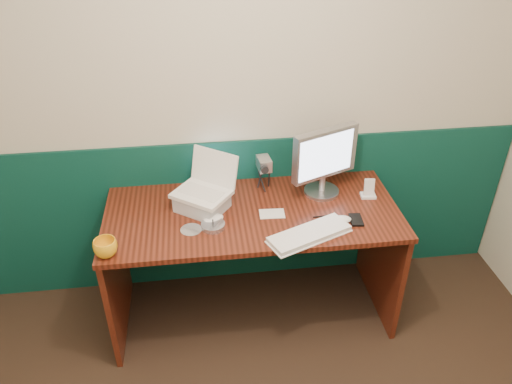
{
  "coord_description": "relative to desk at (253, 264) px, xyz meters",
  "views": [
    {
      "loc": [
        -0.2,
        -0.84,
        2.29
      ],
      "look_at": [
        0.07,
        1.23,
        0.97
      ],
      "focal_mm": 35.0,
      "sensor_mm": 36.0,
      "label": 1
    }
  ],
  "objects": [
    {
      "name": "mouse_right",
      "position": [
        0.45,
        -0.16,
        0.39
      ],
      "size": [
        0.11,
        0.07,
        0.03
      ],
      "primitive_type": "ellipsoid",
      "rotation": [
        0.0,
        0.0,
        -0.08
      ],
      "color": "white",
      "rests_on": "desk"
    },
    {
      "name": "laptop_riser",
      "position": [
        -0.27,
        0.06,
        0.42
      ],
      "size": [
        0.32,
        0.31,
        0.08
      ],
      "primitive_type": "cube",
      "rotation": [
        0.0,
        0.0,
        -0.64
      ],
      "color": "#B8BDC3",
      "rests_on": "desk"
    },
    {
      "name": "mouse_left",
      "position": [
        -0.22,
        -0.07,
        0.39
      ],
      "size": [
        0.13,
        0.11,
        0.04
      ],
      "primitive_type": "ellipsoid",
      "rotation": [
        0.0,
        0.0,
        0.4
      ],
      "color": "white",
      "rests_on": "desk"
    },
    {
      "name": "pda",
      "position": [
        0.53,
        -0.16,
        0.38
      ],
      "size": [
        0.07,
        0.11,
        0.01
      ],
      "primitive_type": "cube",
      "rotation": [
        0.0,
        0.0,
        -0.1
      ],
      "color": "black",
      "rests_on": "desk"
    },
    {
      "name": "desk",
      "position": [
        0.0,
        0.0,
        0.0
      ],
      "size": [
        1.6,
        0.7,
        0.75
      ],
      "primitive_type": "cube",
      "color": "#341209",
      "rests_on": "ground"
    },
    {
      "name": "pen",
      "position": [
        0.38,
        -0.1,
        0.38
      ],
      "size": [
        0.13,
        0.01,
        0.01
      ],
      "primitive_type": "cylinder",
      "rotation": [
        0.0,
        1.57,
        0.05
      ],
      "color": "black",
      "rests_on": "desk"
    },
    {
      "name": "keyboard",
      "position": [
        0.26,
        -0.26,
        0.39
      ],
      "size": [
        0.45,
        0.3,
        0.02
      ],
      "primitive_type": "cube",
      "rotation": [
        0.0,
        0.0,
        0.4
      ],
      "color": "white",
      "rests_on": "desk"
    },
    {
      "name": "wainscot",
      "position": [
        -0.07,
        0.36,
        0.12
      ],
      "size": [
        3.48,
        0.02,
        1.0
      ],
      "primitive_type": "cube",
      "color": "#08372C",
      "rests_on": "ground"
    },
    {
      "name": "music_player",
      "position": [
        0.67,
        0.06,
        0.44
      ],
      "size": [
        0.06,
        0.03,
        0.1
      ],
      "primitive_type": "cube",
      "rotation": [
        -0.17,
        0.0,
        -0.11
      ],
      "color": "silver",
      "rests_on": "dock"
    },
    {
      "name": "cd_loose_a",
      "position": [
        -0.33,
        -0.12,
        0.38
      ],
      "size": [
        0.11,
        0.11,
        0.0
      ],
      "primitive_type": "cylinder",
      "color": "silver",
      "rests_on": "desk"
    },
    {
      "name": "mug",
      "position": [
        -0.74,
        -0.28,
        0.42
      ],
      "size": [
        0.14,
        0.14,
        0.09
      ],
      "primitive_type": "imported",
      "rotation": [
        0.0,
        0.0,
        -0.23
      ],
      "color": "#EDA716",
      "rests_on": "desk"
    },
    {
      "name": "back_wall",
      "position": [
        -0.07,
        0.37,
        0.88
      ],
      "size": [
        3.5,
        0.04,
        2.5
      ],
      "primitive_type": "cube",
      "color": "beige",
      "rests_on": "ground"
    },
    {
      "name": "dock",
      "position": [
        0.67,
        0.06,
        0.38
      ],
      "size": [
        0.09,
        0.07,
        0.02
      ],
      "primitive_type": "cube",
      "rotation": [
        0.0,
        0.0,
        -0.11
      ],
      "color": "silver",
      "rests_on": "desk"
    },
    {
      "name": "monitor",
      "position": [
        0.42,
        0.14,
        0.57
      ],
      "size": [
        0.41,
        0.26,
        0.4
      ],
      "primitive_type": null,
      "rotation": [
        0.0,
        0.0,
        0.4
      ],
      "color": "#ADADB2",
      "rests_on": "desk"
    },
    {
      "name": "laptop",
      "position": [
        -0.27,
        0.06,
        0.58
      ],
      "size": [
        0.36,
        0.34,
        0.24
      ],
      "primitive_type": null,
      "rotation": [
        0.0,
        0.0,
        -0.64
      ],
      "color": "white",
      "rests_on": "laptop_riser"
    },
    {
      "name": "cd_spindle",
      "position": [
        -0.22,
        -0.12,
        0.39
      ],
      "size": [
        0.13,
        0.13,
        0.03
      ],
      "primitive_type": "cylinder",
      "color": "#B0B4C0",
      "rests_on": "desk"
    },
    {
      "name": "papers",
      "position": [
        0.1,
        -0.04,
        0.38
      ],
      "size": [
        0.14,
        0.1,
        0.0
      ],
      "primitive_type": "cube",
      "rotation": [
        0.0,
        0.0,
        -0.06
      ],
      "color": "white",
      "rests_on": "desk"
    },
    {
      "name": "camcorder",
      "position": [
        0.09,
        0.22,
        0.48
      ],
      "size": [
        0.11,
        0.15,
        0.21
      ],
      "primitive_type": null,
      "rotation": [
        0.0,
        0.0,
        0.11
      ],
      "color": "#BAB9BE",
      "rests_on": "desk"
    }
  ]
}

